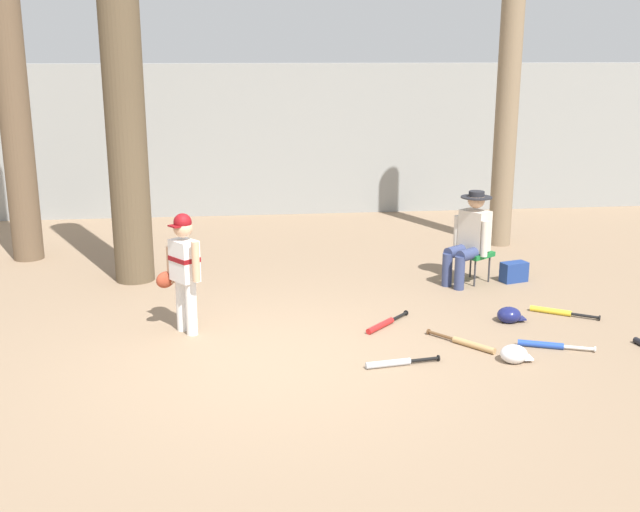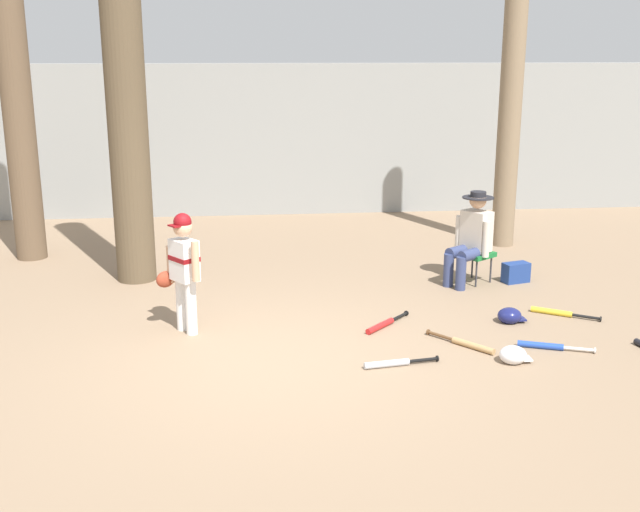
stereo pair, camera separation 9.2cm
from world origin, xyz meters
name	(u,v)px [view 2 (the right image)]	position (x,y,z in m)	size (l,w,h in m)	color
ground_plane	(274,362)	(0.00, 0.00, 0.00)	(60.00, 60.00, 0.00)	#897056
concrete_back_wall	(255,140)	(0.00, 7.13, 1.35)	(18.00, 0.36, 2.71)	gray
tree_near_player	(126,100)	(-1.68, 2.99, 2.34)	(0.72, 0.72, 5.38)	brown
tree_behind_spectator	(510,110)	(3.75, 4.31, 2.07)	(0.56, 0.56, 4.74)	#7F6B51
young_ballplayer	(183,265)	(-0.91, 0.93, 0.74)	(0.53, 0.50, 1.31)	white
folding_stool	(475,255)	(2.72, 2.40, 0.36)	(0.56, 0.56, 0.41)	#196B2D
seated_spectator	(471,236)	(2.64, 2.34, 0.64)	(0.65, 0.59, 1.20)	navy
handbag_beside_stool	(516,273)	(3.26, 2.34, 0.13)	(0.34, 0.18, 0.26)	navy
tree_far_left	(18,112)	(-3.34, 4.26, 2.10)	(0.71, 0.71, 4.96)	brown
bat_blue_youth	(547,346)	(2.77, 0.04, 0.03)	(0.73, 0.33, 0.07)	#2347AD
bat_red_barrel	(383,324)	(1.23, 0.84, 0.03)	(0.59, 0.61, 0.07)	red
bat_yellow_trainer	(557,313)	(3.28, 1.02, 0.03)	(0.68, 0.48, 0.07)	yellow
bat_wood_tan	(468,344)	(1.98, 0.17, 0.03)	(0.57, 0.67, 0.07)	tan
bat_aluminum_silver	(393,363)	(1.12, -0.24, 0.03)	(0.75, 0.17, 0.07)	#B7BCC6
batting_helmet_navy	(510,316)	(2.66, 0.85, 0.08)	(0.32, 0.24, 0.18)	navy
batting_helmet_white	(513,355)	(2.31, -0.26, 0.08)	(0.31, 0.24, 0.18)	silver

